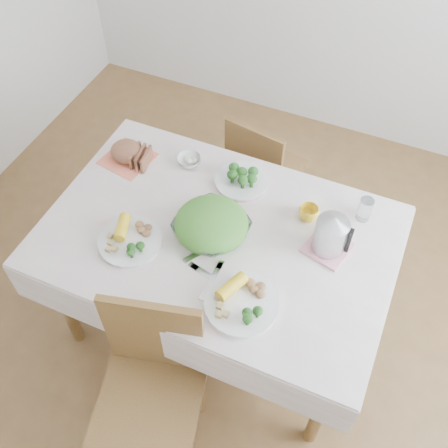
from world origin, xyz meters
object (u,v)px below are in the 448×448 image
at_px(salad_bowl, 211,228).
at_px(electric_kettle, 332,231).
at_px(dining_table, 219,282).
at_px(yellow_mug, 309,213).
at_px(chair_far, 267,159).
at_px(chair_near, 149,402).
at_px(dinner_plate_right, 241,304).
at_px(dinner_plate_left, 130,242).

height_order(salad_bowl, electric_kettle, electric_kettle).
height_order(dining_table, electric_kettle, electric_kettle).
height_order(yellow_mug, electric_kettle, electric_kettle).
height_order(chair_far, yellow_mug, chair_far).
relative_size(dining_table, salad_bowl, 4.69).
relative_size(chair_near, salad_bowl, 3.08).
xyz_separation_m(chair_near, chair_far, (-0.06, 1.49, 0.00)).
distance_m(salad_bowl, electric_kettle, 0.50).
bearing_deg(yellow_mug, chair_far, 124.13).
distance_m(dining_table, yellow_mug, 0.59).
xyz_separation_m(chair_near, dinner_plate_right, (0.23, 0.40, 0.31)).
distance_m(chair_far, salad_bowl, 0.88).
height_order(dinner_plate_left, electric_kettle, electric_kettle).
height_order(chair_near, electric_kettle, electric_kettle).
bearing_deg(chair_far, dinner_plate_right, 114.30).
distance_m(dining_table, chair_near, 0.69).
xyz_separation_m(chair_far, electric_kettle, (0.51, -0.69, 0.42)).
xyz_separation_m(chair_near, electric_kettle, (0.46, 0.80, 0.42)).
bearing_deg(chair_far, dining_table, 103.83).
distance_m(dinner_plate_right, yellow_mug, 0.53).
height_order(chair_far, dinner_plate_right, chair_far).
xyz_separation_m(chair_far, salad_bowl, (0.03, -0.82, 0.33)).
bearing_deg(salad_bowl, yellow_mug, 34.97).
bearing_deg(chair_near, yellow_mug, 56.26).
relative_size(salad_bowl, electric_kettle, 1.56).
distance_m(dinner_plate_left, dinner_plate_right, 0.55).
bearing_deg(electric_kettle, dinner_plate_left, -164.08).
height_order(salad_bowl, dinner_plate_left, salad_bowl).
xyz_separation_m(dining_table, chair_near, (-0.00, -0.68, 0.09)).
bearing_deg(yellow_mug, dining_table, -143.78).
distance_m(chair_far, dinner_plate_left, 1.08).
distance_m(chair_near, dinner_plate_right, 0.55).
bearing_deg(dining_table, dinner_plate_left, -148.93).
bearing_deg(electric_kettle, dining_table, -171.49).
relative_size(chair_near, chair_far, 1.15).
bearing_deg(salad_bowl, dinner_plate_right, -47.34).
xyz_separation_m(salad_bowl, dinner_plate_left, (-0.29, -0.19, -0.03)).
height_order(chair_near, dinner_plate_right, chair_near).
bearing_deg(yellow_mug, dinner_plate_left, -146.25).
height_order(dining_table, chair_far, chair_far).
xyz_separation_m(chair_near, dinner_plate_left, (-0.32, 0.49, 0.31)).
bearing_deg(dinner_plate_left, dining_table, 31.07).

